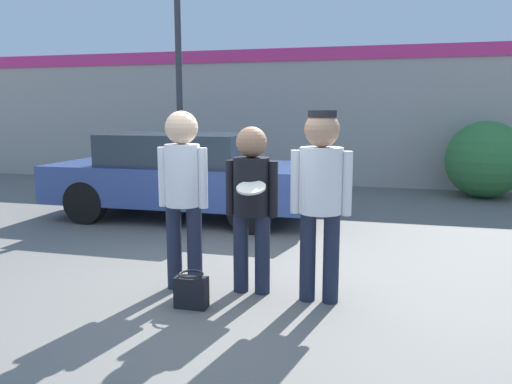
{
  "coord_description": "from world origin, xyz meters",
  "views": [
    {
      "loc": [
        1.47,
        -4.68,
        1.79
      ],
      "look_at": [
        0.25,
        0.1,
        0.98
      ],
      "focal_mm": 35.0,
      "sensor_mm": 36.0,
      "label": 1
    }
  ],
  "objects_px": {
    "shrub": "(485,159)",
    "handbag": "(191,291)",
    "person_right": "(321,187)",
    "parked_car_near": "(184,174)",
    "person_middle_with_frisbee": "(252,196)",
    "person_left": "(183,184)"
  },
  "relations": [
    {
      "from": "person_left",
      "to": "handbag",
      "type": "xyz_separation_m",
      "value": [
        0.25,
        -0.45,
        -0.92
      ]
    },
    {
      "from": "handbag",
      "to": "person_right",
      "type": "bearing_deg",
      "value": 22.16
    },
    {
      "from": "person_right",
      "to": "handbag",
      "type": "xyz_separation_m",
      "value": [
        -1.11,
        -0.45,
        -0.94
      ]
    },
    {
      "from": "parked_car_near",
      "to": "person_middle_with_frisbee",
      "type": "bearing_deg",
      "value": -57.58
    },
    {
      "from": "person_left",
      "to": "shrub",
      "type": "height_order",
      "value": "person_left"
    },
    {
      "from": "parked_car_near",
      "to": "handbag",
      "type": "height_order",
      "value": "parked_car_near"
    },
    {
      "from": "person_right",
      "to": "handbag",
      "type": "relative_size",
      "value": 5.44
    },
    {
      "from": "person_right",
      "to": "parked_car_near",
      "type": "bearing_deg",
      "value": 129.67
    },
    {
      "from": "person_left",
      "to": "parked_car_near",
      "type": "relative_size",
      "value": 0.4
    },
    {
      "from": "shrub",
      "to": "handbag",
      "type": "relative_size",
      "value": 4.83
    },
    {
      "from": "person_left",
      "to": "person_middle_with_frisbee",
      "type": "height_order",
      "value": "person_left"
    },
    {
      "from": "handbag",
      "to": "shrub",
      "type": "bearing_deg",
      "value": 62.25
    },
    {
      "from": "handbag",
      "to": "parked_car_near",
      "type": "bearing_deg",
      "value": 113.2
    },
    {
      "from": "parked_car_near",
      "to": "handbag",
      "type": "relative_size",
      "value": 13.41
    },
    {
      "from": "parked_car_near",
      "to": "person_left",
      "type": "bearing_deg",
      "value": -67.61
    },
    {
      "from": "parked_car_near",
      "to": "handbag",
      "type": "bearing_deg",
      "value": -66.8
    },
    {
      "from": "shrub",
      "to": "handbag",
      "type": "distance_m",
      "value": 7.97
    },
    {
      "from": "person_left",
      "to": "parked_car_near",
      "type": "distance_m",
      "value": 3.54
    },
    {
      "from": "person_left",
      "to": "parked_car_near",
      "type": "xyz_separation_m",
      "value": [
        -1.34,
        3.26,
        -0.35
      ]
    },
    {
      "from": "person_middle_with_frisbee",
      "to": "handbag",
      "type": "xyz_separation_m",
      "value": [
        -0.43,
        -0.52,
        -0.82
      ]
    },
    {
      "from": "person_left",
      "to": "handbag",
      "type": "bearing_deg",
      "value": -61.16
    },
    {
      "from": "person_middle_with_frisbee",
      "to": "shrub",
      "type": "relative_size",
      "value": 1.03
    }
  ]
}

